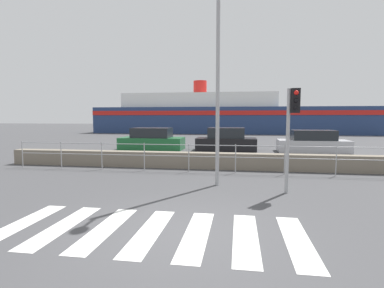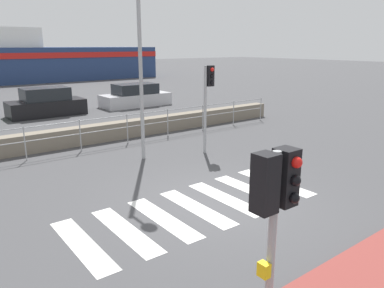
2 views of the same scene
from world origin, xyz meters
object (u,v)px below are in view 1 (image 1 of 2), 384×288
object	(u,v)px
traffic_light_far	(292,117)
parked_car_green	(152,140)
streetlamp	(218,56)
parked_car_black	(226,141)
parked_car_silver	(313,143)
ferry_boat	(225,116)

from	to	relation	value
traffic_light_far	parked_car_green	bearing A→B (deg)	124.31
streetlamp	parked_car_black	bearing A→B (deg)	90.74
parked_car_green	parked_car_silver	bearing A→B (deg)	0.00
traffic_light_far	streetlamp	size ratio (longest dim) A/B	0.45
traffic_light_far	parked_car_black	world-z (taller)	traffic_light_far
parked_car_silver	parked_car_green	bearing A→B (deg)	180.00
parked_car_black	traffic_light_far	bearing A→B (deg)	-77.89
ferry_boat	parked_car_silver	world-z (taller)	ferry_boat
streetlamp	parked_car_silver	distance (m)	11.80
ferry_boat	parked_car_black	size ratio (longest dim) A/B	9.42
ferry_boat	parked_car_silver	xyz separation A→B (m)	(6.40, -21.84, -1.65)
streetlamp	parked_car_black	distance (m)	10.59
parked_car_green	parked_car_black	distance (m)	4.94
streetlamp	parked_car_black	world-z (taller)	streetlamp
streetlamp	traffic_light_far	bearing A→B (deg)	-13.79
parked_car_green	parked_car_black	bearing A→B (deg)	0.00
ferry_boat	traffic_light_far	bearing A→B (deg)	-84.08
parked_car_green	parked_car_silver	size ratio (longest dim) A/B	1.00
streetlamp	parked_car_green	distance (m)	11.75
traffic_light_far	parked_car_silver	xyz separation A→B (m)	(3.04, 10.56, -1.60)
streetlamp	ferry_boat	bearing A→B (deg)	92.20
streetlamp	parked_car_silver	xyz separation A→B (m)	(5.18, 10.03, -3.44)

